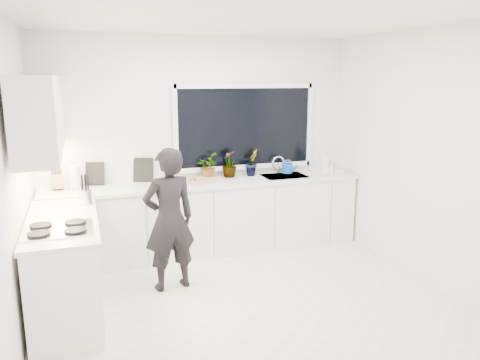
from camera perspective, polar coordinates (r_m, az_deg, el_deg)
name	(u,v)px	position (r m, az deg, el deg)	size (l,w,h in m)	color
floor	(246,302)	(4.83, 0.77, -14.62)	(4.00, 3.50, 0.02)	beige
wall_back	(200,144)	(6.05, -4.86, 4.42)	(4.00, 0.02, 2.70)	white
wall_left	(11,184)	(4.17, -26.14, -0.42)	(0.02, 3.50, 2.70)	white
wall_right	(422,157)	(5.40, 21.35, 2.65)	(0.02, 3.50, 2.70)	white
ceiling	(247,16)	(4.34, 0.88, 19.36)	(4.00, 3.50, 0.02)	white
window	(245,127)	(6.16, 0.63, 6.48)	(1.80, 0.02, 1.00)	black
base_cabinets_back	(208,218)	(5.95, -3.96, -4.68)	(3.92, 0.58, 0.88)	white
base_cabinets_left	(66,268)	(4.74, -20.46, -10.03)	(0.58, 1.60, 0.88)	white
countertop_back	(207,183)	(5.82, -4.00, -0.38)	(3.94, 0.62, 0.04)	silver
countertop_left	(62,221)	(4.59, -20.89, -4.70)	(0.62, 1.60, 0.04)	silver
upper_cabinets	(41,114)	(4.77, -23.11, 7.40)	(0.34, 2.10, 0.70)	white
sink	(284,179)	(6.19, 5.41, 0.07)	(0.58, 0.42, 0.14)	silver
faucet	(278,165)	(6.33, 4.69, 1.85)	(0.03, 0.03, 0.22)	silver
stovetop	(58,229)	(4.24, -21.31, -5.60)	(0.56, 0.48, 0.03)	black
person	(169,220)	(4.89, -8.63, -4.79)	(0.55, 0.36, 1.50)	black
pizza_tray	(203,181)	(5.78, -4.53, -0.13)	(0.51, 0.38, 0.03)	silver
pizza	(203,180)	(5.78, -4.53, 0.04)	(0.47, 0.34, 0.01)	#B42D18
watering_can	(287,168)	(6.35, 5.78, 1.44)	(0.14, 0.14, 0.13)	blue
paper_towel_roll	(75,178)	(5.71, -19.46, 0.22)	(0.11, 0.11, 0.26)	silver
knife_block	(58,180)	(5.76, -21.35, -0.03)	(0.13, 0.10, 0.22)	#9A7947
utensil_crock	(86,197)	(4.99, -18.30, -1.97)	(0.13, 0.13, 0.16)	silver
picture_frame_large	(95,174)	(5.85, -17.25, 0.75)	(0.22, 0.02, 0.28)	black
picture_frame_small	(143,170)	(5.89, -11.69, 1.22)	(0.25, 0.02, 0.30)	black
herb_plants	(223,165)	(6.02, -2.09, 1.86)	(0.88, 0.35, 0.34)	#26662D
soap_bottles	(327,165)	(6.26, 10.56, 1.84)	(0.23, 0.16, 0.31)	#D8BF66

